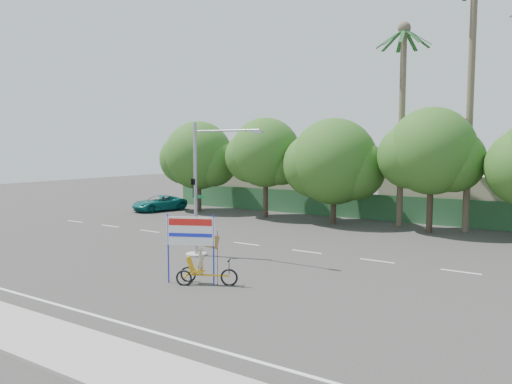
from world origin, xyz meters
The scene contains 14 objects.
ground centered at (0.00, 0.00, 0.00)m, with size 120.00×120.00×0.00m, color #33302D.
sidewalk_near centered at (0.00, -7.50, 0.06)m, with size 50.00×2.40×0.12m, color gray.
fence centered at (0.00, 21.50, 1.00)m, with size 38.00×0.08×2.00m, color #336B3D.
building_left centered at (-10.00, 26.00, 2.00)m, with size 12.00×8.00×4.00m, color #BFB198.
building_right centered at (8.00, 26.00, 1.80)m, with size 14.00×8.00×3.60m, color #BFB198.
tree_far_left centered at (-14.05, 18.00, 4.76)m, with size 7.14×6.00×7.96m.
tree_left centered at (-7.05, 18.00, 5.06)m, with size 6.66×5.60×8.07m.
tree_center centered at (-1.05, 18.00, 4.47)m, with size 7.62×6.40×7.85m.
tree_right centered at (5.95, 18.00, 5.24)m, with size 6.90×5.80×8.36m.
palm_tall centered at (8.00, 19.50, 10.46)m, with size 3.73×3.79×17.45m.
palm_short centered at (3.50, 19.50, 8.86)m, with size 3.73×3.79×14.45m.
traffic_signal centered at (-2.20, 3.98, 2.92)m, with size 4.72×1.10×7.00m.
trike_billboard centered at (1.15, -0.22, 1.20)m, with size 2.80×1.47×2.99m.
pickup_truck centered at (-17.17, 16.23, 0.68)m, with size 2.27×4.92×1.37m, color #0E6462.
Camera 1 is at (14.51, -16.01, 5.78)m, focal length 35.00 mm.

